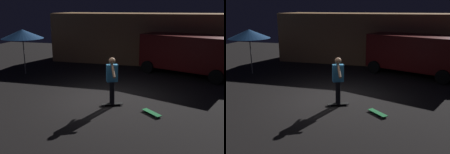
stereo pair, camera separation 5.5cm
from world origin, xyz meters
TOP-DOWN VIEW (x-y plane):
  - ground_plane at (0.00, 0.00)m, footprint 28.00×28.00m
  - low_building at (0.85, 7.78)m, footprint 12.41×3.22m
  - parked_van at (2.95, 4.92)m, footprint 4.97×3.54m
  - patio_umbrella at (-5.24, 2.88)m, footprint 2.10×2.10m
  - skateboard_ridden at (0.35, -0.44)m, footprint 0.79×0.50m
  - skateboard_spare at (1.82, -0.89)m, footprint 0.71×0.67m
  - skater at (0.35, -0.44)m, footprint 0.49×0.93m

SIDE VIEW (x-z plane):
  - ground_plane at x=0.00m, z-range 0.00..0.00m
  - skateboard_ridden at x=0.35m, z-range 0.02..0.09m
  - skateboard_spare at x=1.82m, z-range 0.02..0.09m
  - skater at x=0.35m, z-range 0.20..1.87m
  - parked_van at x=2.95m, z-range 0.15..2.18m
  - low_building at x=0.85m, z-range 0.00..3.02m
  - patio_umbrella at x=-5.24m, z-range 0.92..3.22m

